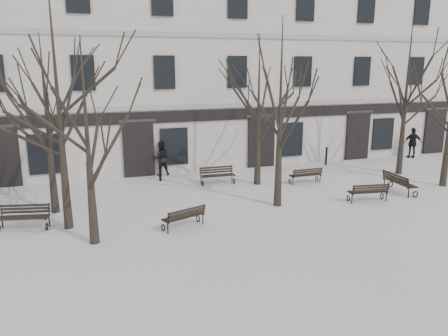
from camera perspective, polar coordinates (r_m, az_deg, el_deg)
name	(u,v)px	position (r m, az deg, el deg)	size (l,w,h in m)	color
ground	(259,217)	(17.18, 4.58, -6.43)	(100.00, 100.00, 0.00)	silver
building	(180,69)	(28.52, -5.74, 12.75)	(40.40, 10.20, 11.40)	silver
tree_0	(56,78)	(16.02, -21.10, 10.93)	(6.01, 6.01, 8.59)	black
tree_1	(86,118)	(14.38, -17.60, 6.20)	(4.67, 4.67, 6.67)	black
tree_2	(281,91)	(17.75, 7.42, 9.96)	(5.35, 5.35, 7.65)	black
tree_4	(46,104)	(18.13, -22.28, 7.78)	(4.87, 4.87, 6.96)	black
tree_5	(259,92)	(21.06, 4.57, 9.87)	(5.07, 5.07, 7.25)	black
tree_6	(408,77)	(25.01, 22.87, 10.85)	(5.76, 5.76, 8.23)	black
bench_0	(24,216)	(17.40, -24.65, -5.74)	(1.82, 0.99, 0.88)	black
bench_1	(184,216)	(15.98, -5.23, -6.32)	(1.68, 1.08, 0.81)	black
bench_2	(368,192)	(19.85, 18.34, -2.94)	(1.75, 0.84, 0.85)	black
bench_3	(217,175)	(21.67, -0.89, -0.88)	(1.73, 0.67, 0.86)	black
bench_4	(306,175)	(22.12, 10.64, -0.88)	(1.63, 0.61, 0.81)	black
bench_5	(399,182)	(21.76, 21.85, -1.71)	(0.74, 1.86, 0.92)	black
bollard_a	(160,169)	(22.41, -8.34, -0.12)	(0.15, 0.15, 1.17)	black
bollard_b	(326,155)	(26.37, 13.21, 1.60)	(0.14, 0.14, 1.08)	black
pedestrian_b	(161,175)	(23.71, -8.17, -0.92)	(0.90, 0.70, 1.84)	black
pedestrian_c	(411,158)	(30.28, 23.26, 1.25)	(1.13, 0.47, 1.92)	black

